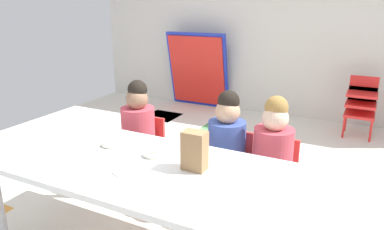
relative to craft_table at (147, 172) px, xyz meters
name	(u,v)px	position (x,y,z in m)	size (l,w,h in m)	color
ground_plane	(188,202)	(-0.08, 0.66, -0.57)	(5.55, 5.31, 0.02)	silver
back_wall	(283,12)	(-0.07, 3.31, 0.80)	(5.55, 0.10, 2.71)	beige
craft_table	(147,172)	(0.00, 0.00, 0.00)	(1.85, 0.84, 0.60)	white
seated_child_near_camera	(139,127)	(-0.51, 0.65, 0.00)	(0.32, 0.31, 0.92)	red
seated_child_middle_seat	(227,142)	(0.23, 0.65, 0.00)	(0.32, 0.32, 0.92)	red
seated_child_far_right	(273,151)	(0.56, 0.65, 0.00)	(0.32, 0.31, 0.92)	red
kid_chair_red_stack	(361,102)	(0.99, 2.86, -0.16)	(0.32, 0.30, 0.68)	red
folded_activity_table	(198,70)	(-1.20, 3.11, -0.02)	(0.90, 0.29, 1.09)	#1E33BF
paper_bag_brown	(195,151)	(0.26, 0.08, 0.16)	(0.13, 0.09, 0.22)	#9E754C
paper_plate_near_edge	(110,146)	(-0.36, 0.12, 0.05)	(0.18, 0.18, 0.01)	white
paper_plate_center_table	(129,170)	(-0.05, -0.10, 0.05)	(0.18, 0.18, 0.01)	white
donut_powdered_on_plate	(110,144)	(-0.36, 0.12, 0.07)	(0.11, 0.11, 0.03)	white
donut_powdered_loose	(152,154)	(-0.04, 0.12, 0.06)	(0.11, 0.11, 0.03)	white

